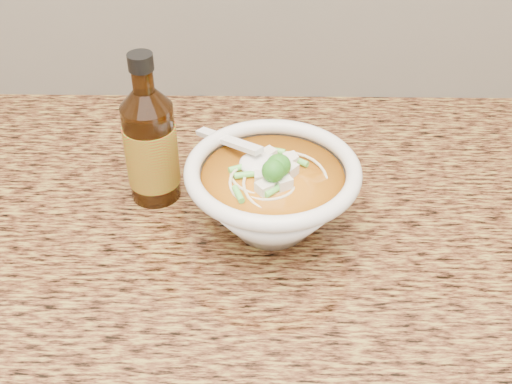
{
  "coord_description": "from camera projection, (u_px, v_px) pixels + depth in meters",
  "views": [
    {
      "loc": [
        0.06,
        1.04,
        1.44
      ],
      "look_at": [
        0.05,
        1.65,
        0.95
      ],
      "focal_mm": 45.0,
      "sensor_mm": 36.0,
      "label": 1
    }
  ],
  "objects": [
    {
      "name": "hot_sauce_bottle",
      "position": [
        151.0,
        146.0,
        0.82
      ],
      "size": [
        0.09,
        0.09,
        0.21
      ],
      "rotation": [
        0.0,
        0.0,
        -0.41
      ],
      "color": "black",
      "rests_on": "counter_slab"
    },
    {
      "name": "soup_bowl",
      "position": [
        272.0,
        195.0,
        0.79
      ],
      "size": [
        0.21,
        0.21,
        0.12
      ],
      "rotation": [
        0.0,
        0.0,
        0.36
      ],
      "color": "white",
      "rests_on": "counter_slab"
    },
    {
      "name": "counter_slab",
      "position": [
        221.0,
        226.0,
        0.85
      ],
      "size": [
        4.0,
        0.68,
        0.04
      ],
      "primitive_type": "cube",
      "color": "olive",
      "rests_on": "cabinet"
    }
  ]
}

